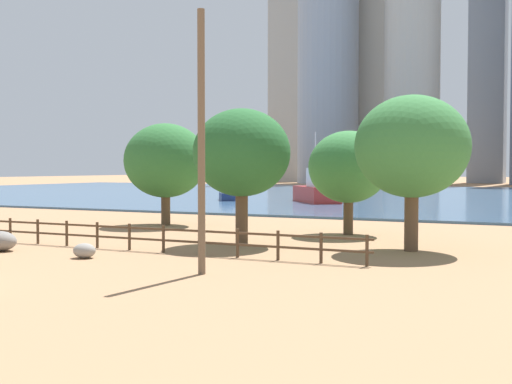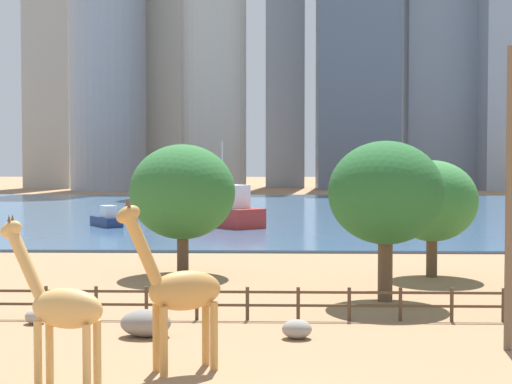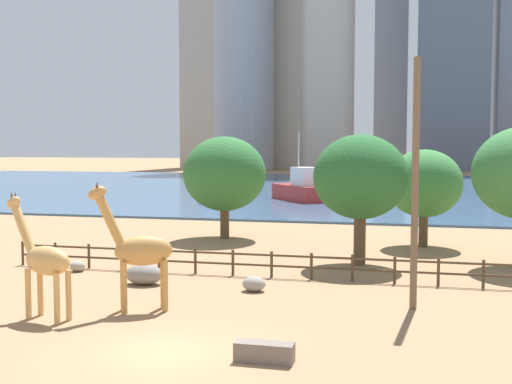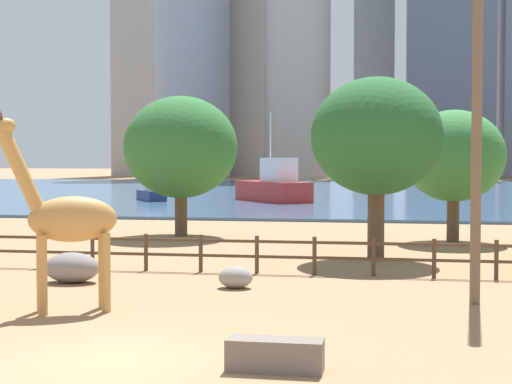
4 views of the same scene
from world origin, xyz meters
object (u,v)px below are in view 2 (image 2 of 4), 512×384
Objects in this scene: giraffe_tall at (61,308)px; boulder_small at (297,329)px; boulder_near_fence at (146,323)px; boat_ferry at (107,219)px; tree_center_broad at (183,192)px; tree_right_tall at (386,193)px; tree_left_small at (432,201)px; utility_pole at (510,199)px; boulder_by_pole at (35,316)px; giraffe_companion at (179,290)px; boat_sailboat at (226,212)px.

giraffe_tall is 4.52× the size of boulder_small.
boat_ferry reaches higher than boulder_near_fence.
tree_center_broad is 1.00× the size of tree_right_tall.
boat_ferry is (-16.39, 43.83, 0.52)m from boulder_small.
tree_left_small is at bearing 48.58° from boulder_near_fence.
tree_center_broad is 1.14× the size of tree_left_small.
giraffe_tall reaches higher than boat_ferry.
tree_right_tall is at bearing 107.67° from utility_pole.
boulder_small is at bearing -1.61° from boulder_near_fence.
boulder_small is 0.15× the size of tree_right_tall.
giraffe_tall is at bearing -68.14° from boulder_by_pole.
tree_left_small is 37.79m from boat_ferry.
boulder_near_fence reaches higher than boulder_by_pole.
boulder_near_fence is at bearing -87.93° from tree_center_broad.
giraffe_companion is 22.18m from tree_left_small.
giraffe_tall is at bearing 141.65° from boat_sailboat.
tree_left_small reaches higher than boulder_small.
utility_pole reaches higher than tree_center_broad.
utility_pole is 1.13× the size of boat_sailboat.
tree_left_small is at bearing 166.43° from boat_sailboat.
tree_left_small is (3.47, 7.31, -0.72)m from tree_right_tall.
utility_pole reaches higher than tree_right_tall.
tree_center_broad is at bearing 72.85° from boulder_by_pole.
tree_left_small is (7.54, 14.75, 3.72)m from boulder_small.
boulder_small is at bearing -118.69° from tree_right_tall.
utility_pole is 1.40× the size of tree_right_tall.
tree_center_broad is 12.68m from tree_right_tall.
utility_pole is 9.33m from tree_right_tall.
boulder_small is 0.17× the size of tree_left_small.
giraffe_companion is at bearing 161.84° from boat_ferry.
tree_left_small is at bearing 64.62° from tree_right_tall.
boulder_small is 44.90m from boat_sailboat.
boulder_by_pole is at bearing 167.84° from utility_pole.
boulder_by_pole is 0.11× the size of tree_right_tall.
boulder_near_fence is at bearing 172.59° from utility_pole.
giraffe_tall is 14.54m from utility_pole.
tree_center_broad is at bearing 127.41° from utility_pole.
boat_sailboat reaches higher than tree_left_small.
boulder_near_fence is at bearing 143.02° from boat_sailboat.
tree_left_small is (0.64, 16.19, -0.92)m from utility_pole.
utility_pole reaches higher than giraffe_tall.
tree_center_broad is at bearing -76.88° from giraffe_tall.
giraffe_tall is 50.86m from boat_sailboat.
boat_ferry is 0.52× the size of boat_sailboat.
boulder_near_fence is 45.06m from boat_ferry.
utility_pole is 13.14m from boulder_near_fence.
boat_sailboat reaches higher than giraffe_tall.
boulder_near_fence is 0.25× the size of tree_center_broad.
boat_ferry is at bearing 119.36° from tree_right_tall.
boulder_small is (9.93, -2.19, 0.05)m from boulder_by_pole.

